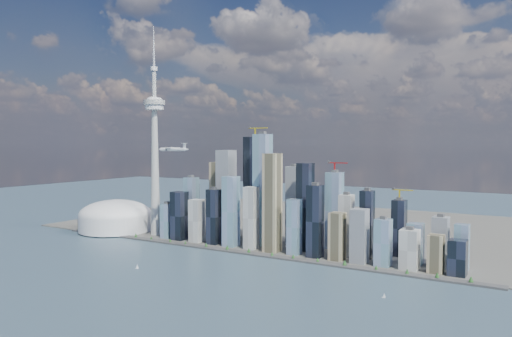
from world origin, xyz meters
The scene contains 10 objects.
ground centered at (0.00, 0.00, 0.00)m, with size 4000.00×4000.00×0.00m, color #314356.
seawall centered at (0.00, 250.00, 2.00)m, with size 1100.00×22.00×4.00m, color #383838.
land centered at (0.00, 700.00, 1.50)m, with size 1400.00×900.00×3.00m, color #4C4C47.
shoreline_trees centered at (0.00, 250.00, 8.78)m, with size 960.53×7.20×8.80m.
skyscraper_cluster centered at (59.61, 336.81, 89.56)m, with size 736.00×142.00×286.61m.
needle_tower centered at (-300.00, 310.00, 235.84)m, with size 56.00×56.00×550.50m.
dome_stadium centered at (-440.00, 300.00, 39.44)m, with size 200.00×200.00×86.00m.
airplane centered at (-158.69, 219.12, 234.11)m, with size 76.91×68.47×18.89m.
sailboat_west centered at (-91.19, 28.16, 3.10)m, with size 6.77×4.12×9.66m.
sailboat_east centered at (382.35, 96.73, 2.86)m, with size 6.45×2.62×8.90m.
Camera 1 is at (612.95, -684.31, 249.52)m, focal length 35.00 mm.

